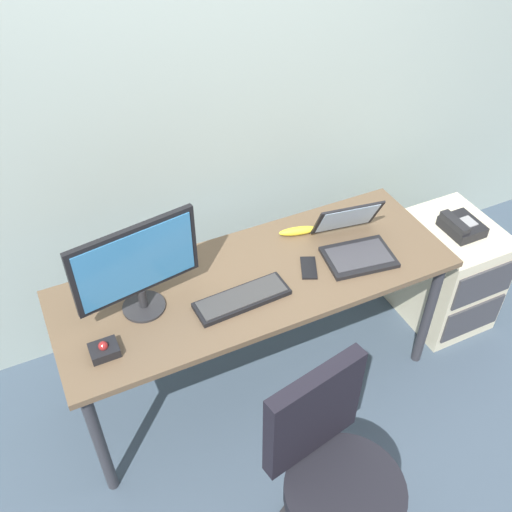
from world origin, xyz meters
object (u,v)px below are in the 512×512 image
Objects in this scene: monitor_main at (137,265)px; banana at (298,231)px; file_cabinet at (446,272)px; office_chair at (332,486)px; desk_phone at (461,226)px; coffee_mug at (102,279)px; laptop at (355,242)px; trackball_mouse at (104,350)px; keyboard at (242,298)px; cell_phone at (309,268)px.

banana is (0.81, 0.15, -0.22)m from monitor_main.
office_chair is (-1.25, -0.85, 0.14)m from file_cabinet.
coffee_mug reaches higher than desk_phone.
banana is at bearing 165.92° from desk_phone.
laptop is 1.94× the size of banana.
office_chair reaches higher than file_cabinet.
laptop reaches higher than banana.
keyboard is at bearing 2.99° from trackball_mouse.
file_cabinet is 1.02m from cell_phone.
desk_phone is at bearing 33.71° from office_chair.
desk_phone is at bearing 26.19° from cell_phone.
file_cabinet is at bearing 63.22° from desk_phone.
coffee_mug is (-1.11, 0.27, -0.01)m from laptop.
file_cabinet is 0.83m from laptop.
desk_phone is 0.68m from laptop.
banana is (1.02, 0.32, -0.00)m from trackball_mouse.
coffee_mug reaches higher than cell_phone.
monitor_main reaches higher than laptop.
keyboard is at bearing -173.36° from laptop.
cell_phone is at bearing -177.51° from file_cabinet.
laptop reaches higher than cell_phone.
office_chair is 6.79× the size of cell_phone.
banana is (0.93, -0.05, -0.03)m from coffee_mug.
banana reaches higher than cell_phone.
file_cabinet is 1.35m from keyboard.
keyboard is at bearing -175.86° from file_cabinet.
monitor_main reaches higher than banana.
office_chair reaches higher than coffee_mug.
desk_phone is at bearing -8.37° from coffee_mug.
keyboard is at bearing 91.49° from office_chair.
laptop is at bearing 28.80° from cell_phone.
monitor_main is 1.42× the size of laptop.
trackball_mouse is at bearing -103.39° from coffee_mug.
trackball_mouse is at bearing -176.23° from file_cabinet.
banana is at bearing 33.96° from keyboard.
desk_phone is 2.22× the size of coffee_mug.
coffee_mug is (-1.78, 0.24, 0.47)m from file_cabinet.
desk_phone is 0.54× the size of laptop.
desk_phone is 1.27m from keyboard.
keyboard is (0.39, -0.14, -0.23)m from monitor_main.
trackball_mouse is 0.58× the size of banana.
keyboard is 0.51m from banana.
banana is (-0.17, 0.22, -0.03)m from laptop.
laptop is 2.60× the size of cell_phone.
office_chair reaches higher than keyboard.
desk_phone is at bearing -2.14° from monitor_main.
file_cabinet is at bearing 4.14° from keyboard.
laptop is at bearing -179.49° from desk_phone.
trackball_mouse is at bearing -176.71° from desk_phone.
monitor_main is 4.77× the size of trackball_mouse.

